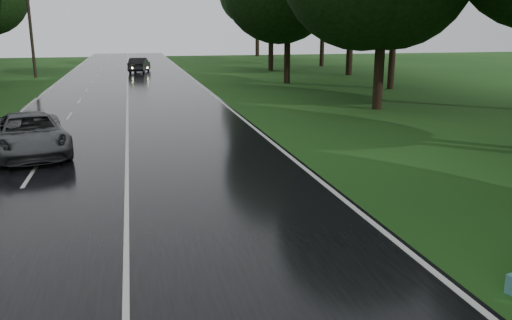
% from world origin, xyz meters
% --- Properties ---
extents(ground, '(160.00, 160.00, 0.00)m').
position_xyz_m(ground, '(0.00, 0.00, 0.00)').
color(ground, '#1C4614').
rests_on(ground, ground).
extents(road, '(12.00, 140.00, 0.04)m').
position_xyz_m(road, '(0.00, 20.00, 0.02)').
color(road, black).
rests_on(road, ground).
extents(lane_center, '(0.12, 140.00, 0.01)m').
position_xyz_m(lane_center, '(0.00, 20.00, 0.04)').
color(lane_center, silver).
rests_on(lane_center, road).
extents(grey_car, '(3.70, 5.88, 1.51)m').
position_xyz_m(grey_car, '(-3.45, 11.23, 0.80)').
color(grey_car, '#4D4F52').
rests_on(grey_car, road).
extents(far_car, '(2.46, 4.81, 1.51)m').
position_xyz_m(far_car, '(1.23, 47.72, 0.79)').
color(far_car, black).
rests_on(far_car, road).
extents(utility_pole_far, '(1.80, 0.28, 10.15)m').
position_xyz_m(utility_pole_far, '(-8.50, 44.31, 0.00)').
color(utility_pole_far, black).
rests_on(utility_pole_far, ground).
extents(tree_right_d, '(8.61, 8.61, 13.45)m').
position_xyz_m(tree_right_d, '(14.17, 18.68, 0.00)').
color(tree_right_d, black).
rests_on(tree_right_d, ground).
extents(tree_right_e, '(8.55, 8.55, 13.36)m').
position_xyz_m(tree_right_e, '(13.21, 33.79, 0.00)').
color(tree_right_e, black).
rests_on(tree_right_e, ground).
extents(tree_right_f, '(8.63, 8.63, 13.48)m').
position_xyz_m(tree_right_f, '(15.37, 47.13, 0.00)').
color(tree_right_f, black).
rests_on(tree_right_f, ground).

